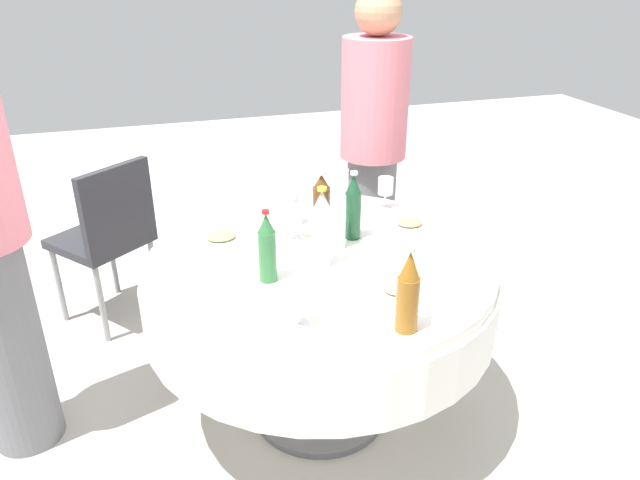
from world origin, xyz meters
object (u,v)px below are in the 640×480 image
object	(u,v)px
bottle_dark_green_outer	(353,208)
wine_glass_right	(386,188)
wine_glass_rear	(291,203)
bottle_amber_rear	(408,293)
wine_glass_west	(293,217)
bottle_clear_near	(338,213)
chair_north	(108,231)
wine_glass_front	(299,293)
bottle_green_east	(267,248)
bottle_clear_right	(322,229)
plate_west	(221,239)
plate_left	(399,291)
wine_glass_north	(340,179)
dining_table	(320,291)
plate_mid	(409,225)
bottle_brown_north	(321,202)
person_east	(373,147)

from	to	relation	value
bottle_dark_green_outer	wine_glass_right	world-z (taller)	bottle_dark_green_outer
wine_glass_right	wine_glass_rear	world-z (taller)	wine_glass_right
bottle_amber_rear	wine_glass_west	bearing A→B (deg)	-77.04
bottle_clear_near	chair_north	size ratio (longest dim) A/B	0.36
wine_glass_front	wine_glass_right	bearing A→B (deg)	-127.89
wine_glass_front	wine_glass_west	world-z (taller)	wine_glass_front
bottle_green_east	bottle_clear_right	distance (m)	0.22
wine_glass_west	plate_west	distance (m)	0.30
plate_left	wine_glass_west	bearing A→B (deg)	-65.97
bottle_clear_right	plate_left	xyz separation A→B (m)	(-0.18, 0.28, -0.13)
wine_glass_north	plate_left	xyz separation A→B (m)	(0.06, 0.80, -0.11)
dining_table	plate_mid	size ratio (longest dim) A/B	5.55
bottle_brown_north	wine_glass_rear	bearing A→B (deg)	-36.29
wine_glass_north	plate_left	distance (m)	0.81
bottle_clear_near	chair_north	distance (m)	1.33
bottle_clear_right	wine_glass_north	bearing A→B (deg)	-115.38
bottle_brown_north	wine_glass_west	distance (m)	0.15
person_east	wine_glass_north	bearing A→B (deg)	-94.91
bottle_clear_near	bottle_amber_rear	distance (m)	0.59
dining_table	chair_north	world-z (taller)	chair_north
dining_table	wine_glass_rear	size ratio (longest dim) A/B	10.28
wine_glass_front	plate_west	world-z (taller)	wine_glass_front
dining_table	bottle_dark_green_outer	world-z (taller)	bottle_dark_green_outer
dining_table	plate_west	size ratio (longest dim) A/B	5.12
wine_glass_north	wine_glass_west	world-z (taller)	wine_glass_north
wine_glass_north	person_east	xyz separation A→B (m)	(-0.33, -0.43, -0.01)
bottle_clear_near	dining_table	bearing A→B (deg)	32.05
person_east	wine_glass_front	bearing A→B (deg)	-87.84
bottle_clear_near	person_east	xyz separation A→B (m)	(-0.47, -0.83, -0.03)
person_east	bottle_clear_near	bearing A→B (deg)	-87.27
bottle_green_east	wine_glass_rear	distance (m)	0.48
bottle_green_east	person_east	distance (m)	1.27
bottle_clear_near	person_east	size ratio (longest dim) A/B	0.19
dining_table	wine_glass_west	world-z (taller)	wine_glass_west
bottle_clear_right	wine_glass_right	distance (m)	0.60
person_east	bottle_amber_rear	bearing A→B (deg)	-75.49
plate_left	chair_north	distance (m)	1.65
bottle_green_east	chair_north	xyz separation A→B (m)	(0.57, -1.09, -0.34)
wine_glass_rear	dining_table	bearing A→B (deg)	95.01
bottle_clear_near	bottle_brown_north	xyz separation A→B (m)	(0.01, -0.18, -0.03)
bottle_dark_green_outer	plate_left	bearing A→B (deg)	89.99
bottle_green_east	bottle_amber_rear	world-z (taller)	bottle_amber_rear
wine_glass_rear	wine_glass_front	bearing A→B (deg)	77.24
dining_table	wine_glass_rear	xyz separation A→B (m)	(0.03, -0.32, 0.24)
dining_table	wine_glass_west	distance (m)	0.31
bottle_brown_north	plate_left	bearing A→B (deg)	99.04
bottle_clear_near	bottle_clear_right	distance (m)	0.15
wine_glass_north	chair_north	size ratio (longest dim) A/B	0.19
bottle_amber_rear	plate_west	distance (m)	0.89
bottle_clear_right	bottle_amber_rear	bearing A→B (deg)	104.03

